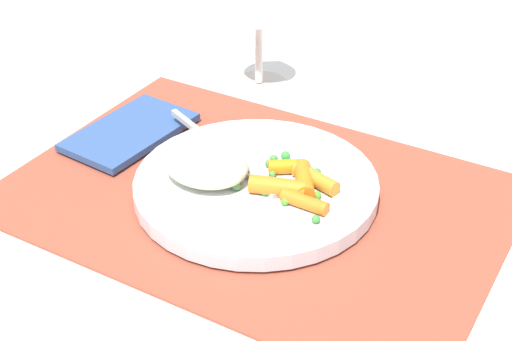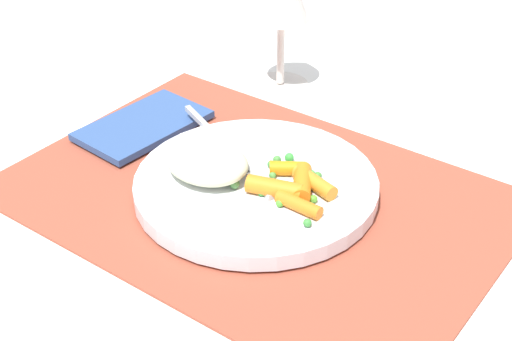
{
  "view_description": "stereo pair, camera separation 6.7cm",
  "coord_description": "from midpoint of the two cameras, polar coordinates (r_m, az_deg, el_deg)",
  "views": [
    {
      "loc": [
        0.31,
        -0.54,
        0.44
      ],
      "look_at": [
        0.0,
        0.0,
        0.03
      ],
      "focal_mm": 53.25,
      "sensor_mm": 36.0,
      "label": 1
    },
    {
      "loc": [
        0.37,
        -0.5,
        0.44
      ],
      "look_at": [
        0.0,
        0.0,
        0.03
      ],
      "focal_mm": 53.25,
      "sensor_mm": 36.0,
      "label": 2
    }
  ],
  "objects": [
    {
      "name": "fork",
      "position": [
        0.77,
        -4.2,
        0.82
      ],
      "size": [
        0.19,
        0.09,
        0.01
      ],
      "color": "#BCBCBC",
      "rests_on": "plate"
    },
    {
      "name": "ground_plane",
      "position": [
        0.76,
        -2.53,
        -2.12
      ],
      "size": [
        2.4,
        2.4,
        0.0
      ],
      "primitive_type": "plane",
      "color": "white"
    },
    {
      "name": "napkin",
      "position": [
        0.86,
        -11.65,
        2.82
      ],
      "size": [
        0.1,
        0.15,
        0.01
      ],
      "primitive_type": "cube",
      "rotation": [
        0.0,
        0.0,
        -0.08
      ],
      "color": "#33518C",
      "rests_on": "placemat"
    },
    {
      "name": "placemat",
      "position": [
        0.76,
        -2.54,
        -1.93
      ],
      "size": [
        0.48,
        0.34,
        0.01
      ],
      "primitive_type": "cube",
      "color": "#9E4733",
      "rests_on": "ground_plane"
    },
    {
      "name": "rice_mound",
      "position": [
        0.74,
        -6.35,
        0.34
      ],
      "size": [
        0.09,
        0.07,
        0.03
      ],
      "primitive_type": "ellipsoid",
      "color": "beige",
      "rests_on": "plate"
    },
    {
      "name": "plate",
      "position": [
        0.75,
        -2.56,
        -1.24
      ],
      "size": [
        0.24,
        0.24,
        0.02
      ],
      "primitive_type": "cylinder",
      "color": "white",
      "rests_on": "placemat"
    },
    {
      "name": "carrot_portion",
      "position": [
        0.72,
        0.42,
        -1.02
      ],
      "size": [
        0.08,
        0.07,
        0.02
      ],
      "color": "orange",
      "rests_on": "plate"
    },
    {
      "name": "pea_scatter",
      "position": [
        0.74,
        -0.58,
        -0.45
      ],
      "size": [
        0.1,
        0.09,
        0.01
      ],
      "color": "#41933C",
      "rests_on": "plate"
    }
  ]
}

